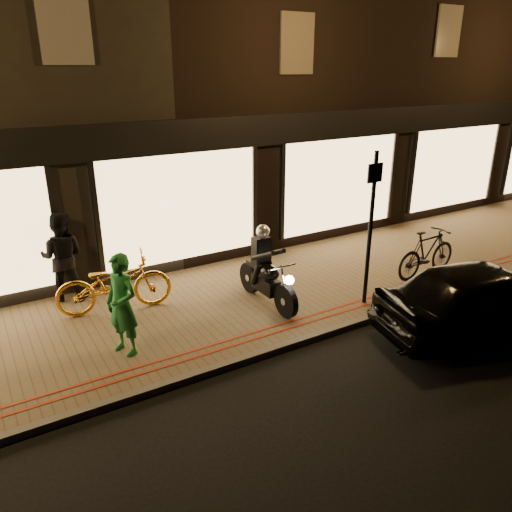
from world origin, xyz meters
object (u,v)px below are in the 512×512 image
(person_green, at_px, (122,305))
(sign_post, at_px, (371,222))
(bicycle_gold, at_px, (114,283))
(parked_car, at_px, (486,299))
(motorcycle, at_px, (266,274))

(person_green, bearing_deg, sign_post, 56.28)
(bicycle_gold, bearing_deg, sign_post, -105.85)
(person_green, bearing_deg, parked_car, 40.58)
(motorcycle, height_order, bicycle_gold, motorcycle)
(bicycle_gold, relative_size, person_green, 1.26)
(person_green, relative_size, parked_car, 0.42)
(motorcycle, relative_size, parked_car, 0.48)
(sign_post, bearing_deg, person_green, 172.34)
(motorcycle, relative_size, bicycle_gold, 0.90)
(bicycle_gold, height_order, parked_car, parked_car)
(sign_post, distance_m, parked_car, 2.43)
(motorcycle, bearing_deg, bicycle_gold, 154.82)
(sign_post, relative_size, parked_car, 0.74)
(parked_car, bearing_deg, person_green, 78.71)
(person_green, xyz_separation_m, parked_car, (5.75, -2.48, -0.29))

